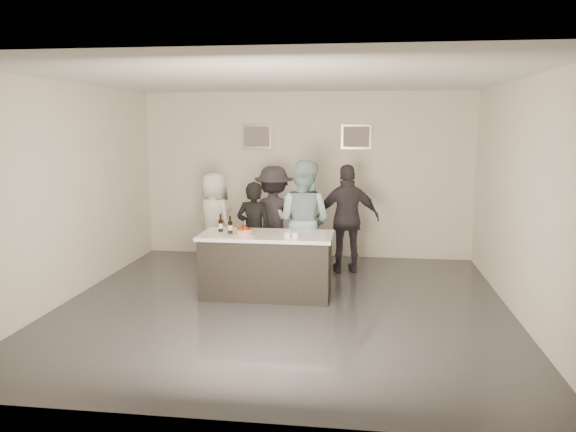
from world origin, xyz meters
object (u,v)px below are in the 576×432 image
object	(u,v)px
beer_bottle_b	(230,224)
person_guest_right	(348,219)
person_guest_left	(214,221)
cake	(244,232)
person_guest_back	(274,218)
person_main_black	(254,232)
beer_bottle_a	(221,223)
bar_counter	(267,265)
person_main_blue	(303,221)

from	to	relation	value
beer_bottle_b	person_guest_right	distance (m)	2.22
beer_bottle_b	person_guest_left	size ratio (longest dim) A/B	0.16
cake	person_guest_back	size ratio (longest dim) A/B	0.14
person_main_black	person_guest_right	size ratio (longest dim) A/B	0.88
cake	person_main_black	distance (m)	0.84
beer_bottle_b	person_guest_right	size ratio (longest dim) A/B	0.15
person_main_black	person_guest_back	bearing A→B (deg)	-93.40
beer_bottle_a	beer_bottle_b	xyz separation A→B (m)	(0.17, -0.12, 0.00)
bar_counter	beer_bottle_b	world-z (taller)	beer_bottle_b
beer_bottle_b	cake	bearing A→B (deg)	-15.98
cake	person_main_blue	xyz separation A→B (m)	(0.73, 0.96, 0.01)
person_main_blue	person_guest_left	xyz separation A→B (m)	(-1.56, 0.55, -0.13)
person_main_black	person_guest_right	xyz separation A→B (m)	(1.41, 0.76, 0.11)
beer_bottle_a	person_main_blue	distance (m)	1.36
person_guest_back	beer_bottle_a	bearing A→B (deg)	69.53
beer_bottle_a	cake	bearing A→B (deg)	-25.08
person_guest_left	person_main_black	bearing A→B (deg)	177.41
person_guest_right	person_guest_back	distance (m)	1.24
beer_bottle_a	person_guest_back	xyz separation A→B (m)	(0.54, 1.46, -0.16)
person_main_black	person_guest_back	world-z (taller)	person_guest_back
person_guest_back	person_main_blue	bearing A→B (deg)	129.50
person_main_blue	person_guest_left	distance (m)	1.66
bar_counter	person_guest_left	world-z (taller)	person_guest_left
beer_bottle_b	person_guest_back	distance (m)	1.63
beer_bottle_b	person_main_black	xyz separation A→B (m)	(0.20, 0.76, -0.25)
person_main_blue	person_guest_left	bearing A→B (deg)	0.32
bar_counter	person_main_black	world-z (taller)	person_main_black
person_main_blue	person_guest_left	size ratio (longest dim) A/B	1.16
person_guest_right	beer_bottle_a	bearing A→B (deg)	27.22
cake	person_guest_right	world-z (taller)	person_guest_right
person_guest_right	beer_bottle_b	bearing A→B (deg)	32.27
beer_bottle_a	person_main_blue	bearing A→B (deg)	35.37
beer_bottle_a	person_guest_back	size ratio (longest dim) A/B	0.15
bar_counter	person_main_blue	size ratio (longest dim) A/B	0.98
person_guest_left	person_guest_back	bearing A→B (deg)	-135.05
person_main_black	person_guest_left	distance (m)	1.07
cake	person_guest_back	xyz separation A→B (m)	(0.16, 1.64, -0.07)
bar_counter	person_main_black	xyz separation A→B (m)	(-0.31, 0.72, 0.33)
bar_counter	person_guest_back	world-z (taller)	person_guest_back
cake	person_main_blue	distance (m)	1.21
beer_bottle_b	person_guest_left	bearing A→B (deg)	113.17
bar_counter	person_main_black	distance (m)	0.85
beer_bottle_a	person_main_black	size ratio (longest dim) A/B	0.17
beer_bottle_a	person_main_black	xyz separation A→B (m)	(0.36, 0.65, -0.25)
person_guest_left	cake	bearing A→B (deg)	156.20
bar_counter	person_guest_right	world-z (taller)	person_guest_right
beer_bottle_b	person_main_blue	size ratio (longest dim) A/B	0.14
cake	person_guest_back	distance (m)	1.65
bar_counter	beer_bottle_a	world-z (taller)	beer_bottle_a
person_main_black	person_guest_left	world-z (taller)	person_guest_left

